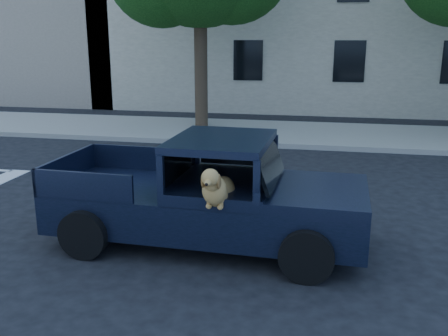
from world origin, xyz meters
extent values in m
plane|color=black|center=(0.00, 0.00, 0.00)|extent=(120.00, 120.00, 0.00)
cube|color=gray|center=(0.00, 9.20, 0.07)|extent=(60.00, 4.00, 0.15)
cylinder|color=#332619|center=(-4.00, 9.60, 2.20)|extent=(0.44, 0.44, 4.40)
cube|color=beige|center=(3.00, 16.50, 4.50)|extent=(26.00, 6.00, 9.00)
cube|color=tan|center=(-15.00, 16.50, 4.00)|extent=(12.00, 6.00, 8.00)
cube|color=black|center=(-1.55, 0.16, 0.58)|extent=(4.85, 1.99, 0.61)
cube|color=black|center=(0.15, 0.10, 0.96)|extent=(1.44, 1.89, 0.15)
cube|color=black|center=(-1.32, 0.15, 1.66)|extent=(1.48, 1.81, 0.11)
cube|color=black|center=(-0.57, 0.13, 1.34)|extent=(0.28, 1.59, 0.52)
cube|color=black|center=(-1.15, -0.27, 0.76)|extent=(0.52, 0.52, 0.35)
cube|color=black|center=(-0.62, -1.02, 1.18)|extent=(0.09, 0.05, 0.15)
camera|label=1|loc=(0.17, -6.98, 3.18)|focal=40.00mm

